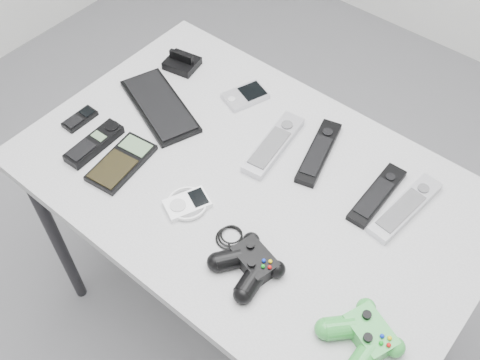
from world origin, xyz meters
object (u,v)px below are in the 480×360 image
Objects in this scene: calculator at (121,162)px; remote_silver_a at (274,144)px; pda_keyboard at (160,106)px; pda at (245,96)px; mobile_phone at (80,119)px; remote_black_a at (319,152)px; controller_black at (250,263)px; desk at (251,196)px; remote_black_b at (377,195)px; mp3_player at (187,203)px; controller_green at (364,336)px; remote_silver_b at (406,207)px; cordless_handset at (94,143)px.

remote_silver_a is at bearing 40.73° from calculator.
pda_keyboard is 1.56× the size of calculator.
pda is 1.24× the size of mobile_phone.
controller_black is (0.07, -0.35, 0.01)m from remote_black_a.
desk is 0.30m from remote_black_b.
controller_green is (0.48, -0.02, 0.01)m from mp3_player.
controller_black reaches higher than pda_keyboard.
remote_silver_b is at bearing 6.10° from remote_black_b.
remote_black_b is 0.61m from calculator.
pda_keyboard is 1.19× the size of controller_black.
controller_green reaches higher than pda.
remote_black_b is at bearing -22.09° from remote_black_a.
controller_black is at bearing -4.71° from cordless_handset.
mobile_phone is (-0.78, -0.28, -0.00)m from remote_silver_b.
desk is 6.89× the size of cordless_handset.
remote_silver_b is 1.49× the size of controller_green.
controller_black reaches higher than remote_black_a.
desk is 5.58× the size of remote_black_b.
mobile_phone is 0.10m from cordless_handset.
remote_black_a is 1.33× the size of cordless_handset.
pda_keyboard is 1.22× the size of remote_silver_b.
remote_silver_a reaches higher than calculator.
controller_green reaches higher than mp3_player.
remote_black_a is 0.25m from remote_silver_b.
pda is 0.50× the size of remote_silver_b.
cordless_handset is at bearing -158.38° from remote_black_a.
controller_black is at bearing -29.84° from pda.
remote_silver_a is at bearing 34.93° from pda_keyboard.
remote_black_b is (0.25, 0.14, 0.07)m from desk.
controller_black is at bearing -52.39° from desk.
controller_black is (0.51, -0.02, 0.01)m from cordless_handset.
pda_keyboard is 1.68× the size of cordless_handset.
cordless_handset is at bearing 174.04° from calculator.
cordless_handset reaches higher than mp3_player.
desk is at bearing -27.69° from pda.
remote_silver_b is 1.28× the size of calculator.
remote_silver_a is 1.12× the size of remote_black_b.
pda is at bearing 179.98° from remote_silver_b.
mobile_phone reaches higher than desk.
remote_black_b is (0.18, -0.02, -0.00)m from remote_black_a.
remote_silver_a is at bearing 101.30° from desk.
mp3_player is 0.44× the size of controller_black.
controller_black is 0.27m from controller_green.
remote_silver_a reaches higher than mobile_phone.
remote_black_a is 0.48m from controller_green.
controller_black is (-0.18, -0.34, 0.01)m from remote_silver_b.
remote_silver_b is (0.51, -0.05, 0.00)m from pda.
controller_black reaches higher than desk.
pda is 0.51m from remote_silver_b.
remote_black_b is 0.69m from cordless_handset.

